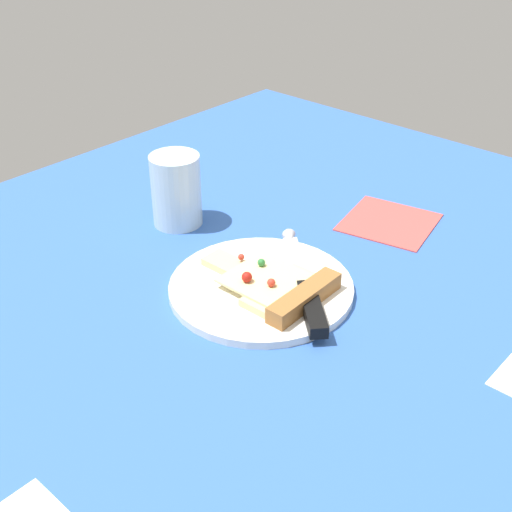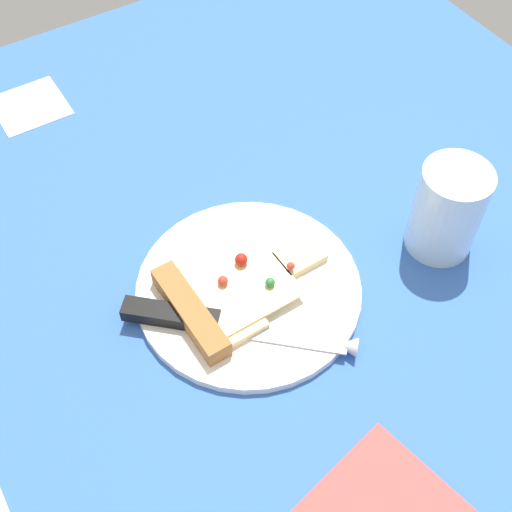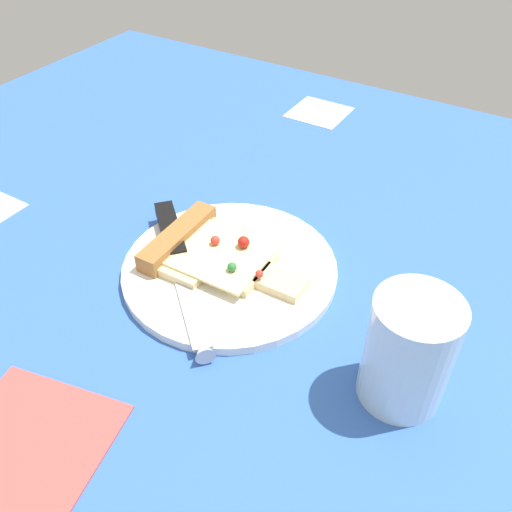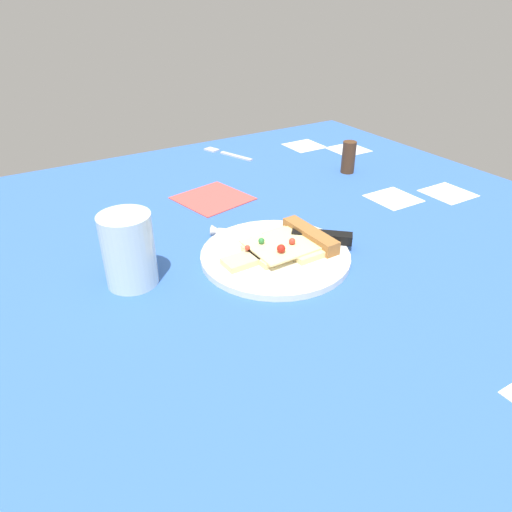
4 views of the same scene
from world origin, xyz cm
name	(u,v)px [view 2 (image 2 of 4)]	position (x,y,z in cm)	size (l,w,h in cm)	color
ground_plane	(230,347)	(0.06, 0.01, -1.50)	(118.77, 118.77, 3.00)	#3360B7
plate	(249,289)	(-4.64, -3.95, 0.53)	(23.92, 23.92, 1.06)	white
pizza_slice	(227,293)	(-2.05, -3.91, 1.85)	(17.57, 12.05, 2.65)	beige
knife	(215,323)	(0.77, -1.58, 1.66)	(19.24, 17.62, 2.45)	silver
drinking_glass	(447,210)	(-26.34, 1.34, 5.48)	(7.48, 7.48, 10.95)	silver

